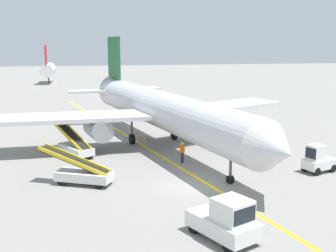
% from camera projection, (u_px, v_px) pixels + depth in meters
% --- Properties ---
extents(ground_plane, '(300.00, 300.00, 0.00)m').
position_uv_depth(ground_plane, '(194.00, 186.00, 28.28)').
color(ground_plane, gray).
extents(taxi_line_yellow, '(19.44, 77.75, 0.01)m').
position_uv_depth(taxi_line_yellow, '(176.00, 165.00, 33.06)').
color(taxi_line_yellow, yellow).
rests_on(taxi_line_yellow, ground).
extents(airliner, '(27.92, 34.94, 10.10)m').
position_uv_depth(airliner, '(159.00, 109.00, 38.83)').
color(airliner, silver).
rests_on(airliner, ground).
extents(pushback_tug, '(3.25, 4.07, 2.20)m').
position_uv_depth(pushback_tug, '(226.00, 220.00, 20.42)').
color(pushback_tug, silver).
rests_on(pushback_tug, ground).
extents(baggage_tug_near_wing, '(2.68, 1.98, 2.10)m').
position_uv_depth(baggage_tug_near_wing, '(318.00, 160.00, 31.06)').
color(baggage_tug_near_wing, silver).
rests_on(baggage_tug_near_wing, ground).
extents(baggage_tug_by_cargo_door, '(2.60, 1.72, 2.10)m').
position_uv_depth(baggage_tug_by_cargo_door, '(265.00, 139.00, 37.97)').
color(baggage_tug_by_cargo_door, silver).
rests_on(baggage_tug_by_cargo_door, ground).
extents(belt_loader_forward_hold, '(5.07, 3.23, 2.59)m').
position_uv_depth(belt_loader_forward_hold, '(82.00, 173.00, 28.45)').
color(belt_loader_forward_hold, silver).
rests_on(belt_loader_forward_hold, ground).
extents(belt_loader_aft_hold, '(3.49, 4.99, 2.59)m').
position_uv_depth(belt_loader_aft_hold, '(75.00, 147.00, 35.58)').
color(belt_loader_aft_hold, silver).
rests_on(belt_loader_aft_hold, ground).
extents(ground_crew_marshaller, '(0.36, 0.24, 1.70)m').
position_uv_depth(ground_crew_marshaller, '(182.00, 152.00, 33.51)').
color(ground_crew_marshaller, '#26262D').
rests_on(ground_crew_marshaller, ground).
extents(safety_cone_nose_left, '(0.36, 0.36, 0.44)m').
position_uv_depth(safety_cone_nose_left, '(209.00, 209.00, 23.80)').
color(safety_cone_nose_left, orange).
rests_on(safety_cone_nose_left, ground).
extents(safety_cone_nose_right, '(0.36, 0.36, 0.44)m').
position_uv_depth(safety_cone_nose_right, '(148.00, 138.00, 41.42)').
color(safety_cone_nose_right, orange).
rests_on(safety_cone_nose_right, ground).
extents(safety_cone_wingtip_left, '(0.36, 0.36, 0.44)m').
position_uv_depth(safety_cone_wingtip_left, '(141.00, 137.00, 41.75)').
color(safety_cone_wingtip_left, orange).
rests_on(safety_cone_wingtip_left, ground).
extents(distant_aircraft_mid_right, '(3.00, 10.10, 8.80)m').
position_uv_depth(distant_aircraft_mid_right, '(48.00, 69.00, 98.19)').
color(distant_aircraft_mid_right, silver).
rests_on(distant_aircraft_mid_right, ground).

